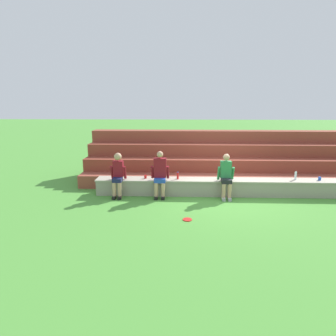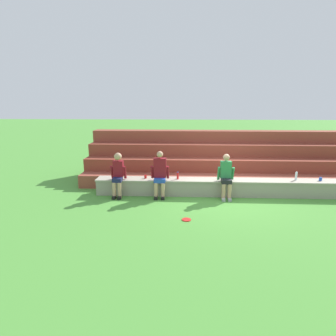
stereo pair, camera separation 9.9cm
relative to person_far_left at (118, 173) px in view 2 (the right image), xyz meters
name	(u,v)px [view 2 (the right image)]	position (x,y,z in m)	size (l,w,h in m)	color
ground_plane	(227,198)	(3.31, -0.01, -0.72)	(80.00, 80.00, 0.00)	#4C9338
stone_seating_wall	(226,187)	(3.31, 0.26, -0.45)	(8.07, 0.58, 0.50)	gray
brick_bleachers	(218,161)	(3.31, 2.26, -0.06)	(9.66, 2.51, 1.75)	brown
person_far_left	(118,173)	(0.00, 0.00, 0.00)	(0.48, 0.59, 1.34)	tan
person_left_of_center	(160,173)	(1.28, -0.02, 0.03)	(0.55, 0.51, 1.40)	tan
person_center	(226,175)	(3.26, -0.02, -0.02)	(0.50, 0.57, 1.33)	tan
water_bottle_near_left	(296,176)	(5.45, 0.31, -0.10)	(0.07, 0.07, 0.27)	silver
water_bottle_mid_left	(178,176)	(1.82, 0.24, -0.11)	(0.07, 0.07, 0.23)	red
plastic_cup_left_end	(320,179)	(6.17, 0.27, -0.17)	(0.09, 0.09, 0.10)	blue
plastic_cup_right_end	(145,177)	(0.81, 0.29, -0.17)	(0.08, 0.08, 0.10)	red
frisbee	(186,220)	(2.07, -1.76, -0.71)	(0.23, 0.23, 0.02)	red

